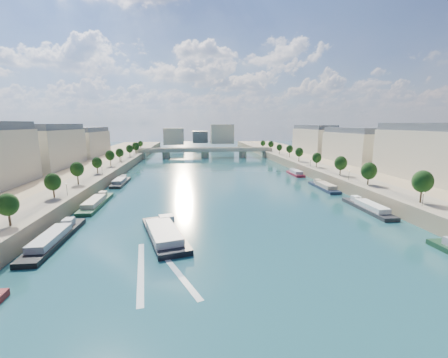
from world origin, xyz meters
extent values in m
plane|color=#0B2F32|center=(0.00, 100.00, 0.00)|extent=(700.00, 700.00, 0.00)
cube|color=#9E8460|center=(-72.00, 100.00, 2.50)|extent=(44.00, 520.00, 5.00)
cube|color=#9E8460|center=(72.00, 100.00, 2.50)|extent=(44.00, 520.00, 5.00)
cube|color=gray|center=(-57.00, 100.00, 5.05)|extent=(14.00, 520.00, 0.10)
cube|color=gray|center=(57.00, 100.00, 5.05)|extent=(14.00, 520.00, 0.10)
cylinder|color=#382B1E|center=(-55.00, 42.00, 6.91)|extent=(0.50, 0.50, 3.82)
ellipsoid|color=black|center=(-55.00, 42.00, 10.50)|extent=(4.80, 4.80, 5.52)
cylinder|color=#382B1E|center=(-55.00, 66.00, 6.91)|extent=(0.50, 0.50, 3.82)
ellipsoid|color=black|center=(-55.00, 66.00, 10.50)|extent=(4.80, 4.80, 5.52)
cylinder|color=#382B1E|center=(-55.00, 90.00, 6.91)|extent=(0.50, 0.50, 3.82)
ellipsoid|color=black|center=(-55.00, 90.00, 10.50)|extent=(4.80, 4.80, 5.52)
cylinder|color=#382B1E|center=(-55.00, 114.00, 6.91)|extent=(0.50, 0.50, 3.82)
ellipsoid|color=black|center=(-55.00, 114.00, 10.50)|extent=(4.80, 4.80, 5.52)
cylinder|color=#382B1E|center=(-55.00, 138.00, 6.91)|extent=(0.50, 0.50, 3.82)
ellipsoid|color=black|center=(-55.00, 138.00, 10.50)|extent=(4.80, 4.80, 5.52)
cylinder|color=#382B1E|center=(-55.00, 162.00, 6.91)|extent=(0.50, 0.50, 3.82)
ellipsoid|color=black|center=(-55.00, 162.00, 10.50)|extent=(4.80, 4.80, 5.52)
cylinder|color=#382B1E|center=(-55.00, 186.00, 6.91)|extent=(0.50, 0.50, 3.82)
ellipsoid|color=black|center=(-55.00, 186.00, 10.50)|extent=(4.80, 4.80, 5.52)
cylinder|color=#382B1E|center=(-55.00, 210.00, 6.91)|extent=(0.50, 0.50, 3.82)
ellipsoid|color=black|center=(-55.00, 210.00, 10.50)|extent=(4.80, 4.80, 5.52)
cylinder|color=#382B1E|center=(-55.00, 234.00, 6.91)|extent=(0.50, 0.50, 3.82)
ellipsoid|color=black|center=(-55.00, 234.00, 10.50)|extent=(4.80, 4.80, 5.52)
cylinder|color=#382B1E|center=(55.00, 50.00, 6.91)|extent=(0.50, 0.50, 3.82)
ellipsoid|color=black|center=(55.00, 50.00, 10.50)|extent=(4.80, 4.80, 5.52)
cylinder|color=#382B1E|center=(55.00, 74.00, 6.91)|extent=(0.50, 0.50, 3.82)
ellipsoid|color=black|center=(55.00, 74.00, 10.50)|extent=(4.80, 4.80, 5.52)
cylinder|color=#382B1E|center=(55.00, 98.00, 6.91)|extent=(0.50, 0.50, 3.82)
ellipsoid|color=black|center=(55.00, 98.00, 10.50)|extent=(4.80, 4.80, 5.52)
cylinder|color=#382B1E|center=(55.00, 122.00, 6.91)|extent=(0.50, 0.50, 3.82)
ellipsoid|color=black|center=(55.00, 122.00, 10.50)|extent=(4.80, 4.80, 5.52)
cylinder|color=#382B1E|center=(55.00, 146.00, 6.91)|extent=(0.50, 0.50, 3.82)
ellipsoid|color=black|center=(55.00, 146.00, 10.50)|extent=(4.80, 4.80, 5.52)
cylinder|color=#382B1E|center=(55.00, 170.00, 6.91)|extent=(0.50, 0.50, 3.82)
ellipsoid|color=black|center=(55.00, 170.00, 10.50)|extent=(4.80, 4.80, 5.52)
cylinder|color=#382B1E|center=(55.00, 194.00, 6.91)|extent=(0.50, 0.50, 3.82)
ellipsoid|color=black|center=(55.00, 194.00, 10.50)|extent=(4.80, 4.80, 5.52)
cylinder|color=#382B1E|center=(55.00, 218.00, 6.91)|extent=(0.50, 0.50, 3.82)
ellipsoid|color=black|center=(55.00, 218.00, 10.50)|extent=(4.80, 4.80, 5.52)
cylinder|color=#382B1E|center=(55.00, 242.00, 6.91)|extent=(0.50, 0.50, 3.82)
ellipsoid|color=black|center=(55.00, 242.00, 10.50)|extent=(4.80, 4.80, 5.52)
cylinder|color=black|center=(-52.50, 70.00, 7.00)|extent=(0.14, 0.14, 4.00)
sphere|color=#FFE5B2|center=(-52.50, 70.00, 9.10)|extent=(0.36, 0.36, 0.36)
cylinder|color=black|center=(-52.50, 110.00, 7.00)|extent=(0.14, 0.14, 4.00)
sphere|color=#FFE5B2|center=(-52.50, 110.00, 9.10)|extent=(0.36, 0.36, 0.36)
cylinder|color=black|center=(-52.50, 150.00, 7.00)|extent=(0.14, 0.14, 4.00)
sphere|color=#FFE5B2|center=(-52.50, 150.00, 9.10)|extent=(0.36, 0.36, 0.36)
cylinder|color=black|center=(-52.50, 190.00, 7.00)|extent=(0.14, 0.14, 4.00)
sphere|color=#FFE5B2|center=(-52.50, 190.00, 9.10)|extent=(0.36, 0.36, 0.36)
cylinder|color=black|center=(52.50, 45.00, 7.00)|extent=(0.14, 0.14, 4.00)
sphere|color=#FFE5B2|center=(52.50, 45.00, 9.10)|extent=(0.36, 0.36, 0.36)
cylinder|color=black|center=(52.50, 85.00, 7.00)|extent=(0.14, 0.14, 4.00)
sphere|color=#FFE5B2|center=(52.50, 85.00, 9.10)|extent=(0.36, 0.36, 0.36)
cylinder|color=black|center=(52.50, 125.00, 7.00)|extent=(0.14, 0.14, 4.00)
sphere|color=#FFE5B2|center=(52.50, 125.00, 9.10)|extent=(0.36, 0.36, 0.36)
cylinder|color=black|center=(52.50, 165.00, 7.00)|extent=(0.14, 0.14, 4.00)
sphere|color=#FFE5B2|center=(52.50, 165.00, 9.10)|extent=(0.36, 0.36, 0.36)
cylinder|color=black|center=(52.50, 205.00, 7.00)|extent=(0.14, 0.14, 4.00)
sphere|color=#FFE5B2|center=(52.50, 205.00, 9.10)|extent=(0.36, 0.36, 0.36)
cube|color=beige|center=(-85.00, 141.00, 15.00)|extent=(16.00, 52.00, 20.00)
cube|color=#474C54|center=(-85.00, 141.00, 26.60)|extent=(14.72, 50.44, 3.20)
cube|color=beige|center=(-85.00, 199.00, 15.00)|extent=(16.00, 52.00, 20.00)
cube|color=#474C54|center=(-85.00, 199.00, 26.60)|extent=(14.72, 50.44, 3.20)
cube|color=beige|center=(85.00, 83.00, 15.00)|extent=(16.00, 52.00, 20.00)
cube|color=#474C54|center=(85.00, 83.00, 26.60)|extent=(14.72, 50.44, 3.20)
cube|color=beige|center=(85.00, 141.00, 15.00)|extent=(16.00, 52.00, 20.00)
cube|color=#474C54|center=(85.00, 141.00, 26.60)|extent=(14.72, 50.44, 3.20)
cube|color=beige|center=(85.00, 199.00, 15.00)|extent=(16.00, 52.00, 20.00)
cube|color=#474C54|center=(85.00, 199.00, 26.60)|extent=(14.72, 50.44, 3.20)
cube|color=beige|center=(-30.00, 310.00, 14.00)|extent=(22.00, 18.00, 18.00)
cube|color=beige|center=(25.00, 320.00, 16.00)|extent=(26.00, 20.00, 22.00)
cube|color=#474C54|center=(0.00, 335.00, 12.00)|extent=(18.00, 16.00, 14.00)
cube|color=#C1B79E|center=(0.00, 219.68, 6.20)|extent=(112.00, 11.00, 2.20)
cube|color=#C1B79E|center=(0.00, 214.68, 7.70)|extent=(112.00, 0.80, 0.90)
cube|color=#C1B79E|center=(0.00, 224.68, 7.70)|extent=(112.00, 0.80, 0.90)
cylinder|color=#C1B79E|center=(-32.00, 219.68, 2.50)|extent=(6.40, 6.40, 5.00)
cylinder|color=#C1B79E|center=(0.00, 219.68, 2.50)|extent=(6.40, 6.40, 5.00)
cylinder|color=#C1B79E|center=(32.00, 219.68, 2.50)|extent=(6.40, 6.40, 5.00)
cube|color=#C1B79E|center=(-52.00, 219.68, 2.50)|extent=(6.00, 12.00, 5.00)
cube|color=#C1B79E|center=(52.00, 219.68, 2.50)|extent=(6.00, 12.00, 5.00)
cube|color=black|center=(-19.40, 43.03, 0.36)|extent=(14.42, 27.83, 1.91)
cube|color=silver|center=(-19.40, 40.89, 2.17)|extent=(10.63, 18.43, 1.72)
cube|color=silver|center=(-19.40, 51.06, 2.21)|extent=(4.53, 4.10, 1.80)
cube|color=silver|center=(-22.60, 26.03, 0.02)|extent=(4.92, 25.90, 0.04)
cube|color=silver|center=(-16.20, 26.03, 0.02)|extent=(10.96, 24.52, 0.04)
cube|color=black|center=(-45.50, 42.96, 0.30)|extent=(5.00, 28.47, 1.80)
cube|color=#A4A9B0|center=(-45.50, 40.68, 2.00)|extent=(4.10, 15.66, 1.60)
cube|color=#A4A9B0|center=(-45.50, 51.50, 2.10)|extent=(2.50, 3.42, 1.80)
cube|color=#1C4628|center=(-45.50, 75.93, 0.30)|extent=(5.00, 27.63, 1.80)
cube|color=beige|center=(-45.50, 73.72, 2.00)|extent=(4.10, 15.19, 1.60)
cube|color=beige|center=(-45.50, 84.21, 2.10)|extent=(2.50, 3.32, 1.80)
cube|color=black|center=(-45.50, 113.76, 0.30)|extent=(5.00, 23.08, 1.80)
cube|color=gray|center=(-45.50, 111.92, 2.00)|extent=(4.10, 12.69, 1.60)
cube|color=gray|center=(-45.50, 120.69, 2.10)|extent=(2.50, 2.77, 1.80)
cube|color=#2A2A2D|center=(45.50, 59.37, 0.30)|extent=(5.00, 24.83, 1.80)
cube|color=white|center=(45.50, 57.39, 2.00)|extent=(4.10, 13.66, 1.60)
cube|color=white|center=(45.50, 66.82, 2.10)|extent=(2.50, 2.98, 1.80)
cube|color=#1A253A|center=(45.50, 92.40, 0.30)|extent=(5.00, 22.85, 1.80)
cube|color=#C3AE92|center=(45.50, 90.57, 2.00)|extent=(4.10, 12.57, 1.60)
cube|color=#C3AE92|center=(45.50, 99.25, 2.10)|extent=(2.50, 2.74, 1.80)
cube|color=maroon|center=(45.50, 128.35, 0.30)|extent=(5.00, 17.39, 1.80)
cube|color=#B4BAC1|center=(45.50, 126.96, 2.00)|extent=(4.10, 9.56, 1.60)
cube|color=#B4BAC1|center=(45.50, 133.57, 2.10)|extent=(2.50, 2.09, 1.80)
camera|label=1|loc=(-12.53, -29.91, 28.28)|focal=24.00mm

